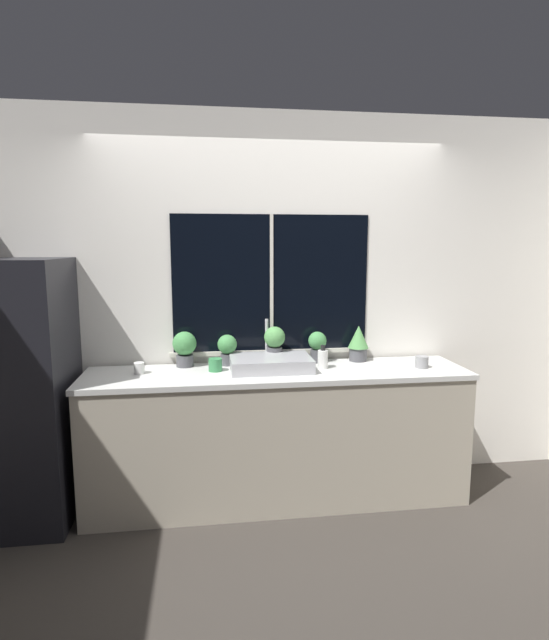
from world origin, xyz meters
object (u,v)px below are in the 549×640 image
(mug_grey, at_px, (422,362))
(potted_plant_right, at_px, (317,345))
(soap_bottle, at_px, (323,359))
(potted_plant_far_left, at_px, (185,347))
(mug_white, at_px, (139,368))
(potted_plant_far_right, at_px, (358,342))
(refrigerator, at_px, (11,393))
(potted_plant_left, at_px, (227,348))
(mug_green, at_px, (215,365))
(sink, at_px, (270,363))
(potted_plant_center, at_px, (275,342))

(mug_grey, bearing_deg, potted_plant_right, 158.72)
(soap_bottle, bearing_deg, potted_plant_far_left, 168.75)
(potted_plant_far_left, xyz_separation_m, potted_plant_right, (0.95, 0.00, -0.01))
(soap_bottle, height_order, mug_white, soap_bottle)
(potted_plant_far_right, xyz_separation_m, soap_bottle, (-0.31, -0.19, -0.07))
(refrigerator, xyz_separation_m, mug_white, (0.79, 0.05, 0.12))
(potted_plant_left, bearing_deg, potted_plant_right, 0.00)
(potted_plant_far_right, bearing_deg, mug_green, -171.32)
(potted_plant_left, relative_size, soap_bottle, 1.34)
(potted_plant_right, relative_size, mug_green, 2.45)
(refrigerator, relative_size, mug_grey, 18.77)
(potted_plant_right, height_order, soap_bottle, potted_plant_right)
(potted_plant_left, relative_size, potted_plant_right, 0.97)
(sink, relative_size, mug_grey, 6.12)
(potted_plant_far_left, xyz_separation_m, soap_bottle, (0.95, -0.19, -0.07))
(sink, bearing_deg, potted_plant_far_right, 14.21)
(mug_green, bearing_deg, potted_plant_far_left, 142.56)
(soap_bottle, height_order, mug_grey, soap_bottle)
(potted_plant_center, relative_size, potted_plant_far_right, 1.03)
(potted_plant_far_left, distance_m, mug_green, 0.28)
(soap_bottle, bearing_deg, sink, 177.20)
(sink, height_order, potted_plant_left, sink)
(potted_plant_center, distance_m, soap_bottle, 0.37)
(potted_plant_far_right, bearing_deg, soap_bottle, -148.88)
(sink, xyz_separation_m, potted_plant_center, (0.05, 0.17, 0.11))
(potted_plant_left, height_order, potted_plant_far_right, potted_plant_far_right)
(mug_white, distance_m, mug_grey, 1.93)
(potted_plant_far_left, relative_size, mug_white, 3.24)
(mug_grey, bearing_deg, potted_plant_far_left, 170.74)
(potted_plant_right, bearing_deg, potted_plant_far_left, -180.00)
(sink, distance_m, soap_bottle, 0.36)
(sink, xyz_separation_m, soap_bottle, (0.36, -0.02, 0.02))
(potted_plant_far_right, distance_m, mug_white, 1.56)
(refrigerator, distance_m, potted_plant_far_right, 2.36)
(mug_green, bearing_deg, potted_plant_center, 20.52)
(sink, height_order, potted_plant_far_left, sink)
(mug_green, distance_m, mug_white, 0.50)
(mug_white, bearing_deg, mug_green, 0.49)
(refrigerator, height_order, potted_plant_far_left, refrigerator)
(potted_plant_far_right, bearing_deg, sink, -165.79)
(potted_plant_far_right, distance_m, mug_grey, 0.47)
(mug_green, xyz_separation_m, mug_white, (-0.50, -0.00, -0.01))
(refrigerator, height_order, potted_plant_right, refrigerator)
(sink, xyz_separation_m, mug_green, (-0.38, 0.01, -0.00))
(sink, distance_m, potted_plant_far_left, 0.62)
(potted_plant_far_right, height_order, mug_white, potted_plant_far_right)
(refrigerator, bearing_deg, potted_plant_far_right, 5.35)
(potted_plant_right, height_order, potted_plant_far_right, potted_plant_far_right)
(potted_plant_center, xyz_separation_m, potted_plant_right, (0.31, 0.00, -0.03))
(refrigerator, height_order, sink, refrigerator)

